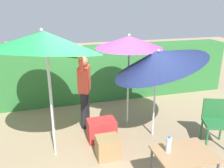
{
  "coord_description": "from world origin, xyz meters",
  "views": [
    {
      "loc": [
        -1.23,
        -4.12,
        2.7
      ],
      "look_at": [
        0.0,
        0.3,
        1.1
      ],
      "focal_mm": 38.42,
      "sensor_mm": 36.0,
      "label": 1
    }
  ],
  "objects_px": {
    "folding_table": "(184,158)",
    "cooler_box": "(102,130)",
    "chair_plastic": "(215,120)",
    "umbrella_orange": "(46,44)",
    "person_vendor": "(84,87)",
    "crate_cardboard": "(108,147)",
    "umbrella_navy": "(129,42)",
    "bottle_water": "(169,145)",
    "umbrella_rainbow": "(158,59)",
    "umbrella_yellow": "(44,42)"
  },
  "relations": [
    {
      "from": "folding_table",
      "to": "cooler_box",
      "type": "bearing_deg",
      "value": 113.22
    },
    {
      "from": "chair_plastic",
      "to": "folding_table",
      "type": "distance_m",
      "value": 1.72
    },
    {
      "from": "umbrella_orange",
      "to": "person_vendor",
      "type": "bearing_deg",
      "value": 8.24
    },
    {
      "from": "chair_plastic",
      "to": "crate_cardboard",
      "type": "height_order",
      "value": "chair_plastic"
    },
    {
      "from": "umbrella_navy",
      "to": "chair_plastic",
      "type": "height_order",
      "value": "umbrella_navy"
    },
    {
      "from": "folding_table",
      "to": "chair_plastic",
      "type": "bearing_deg",
      "value": 38.17
    },
    {
      "from": "chair_plastic",
      "to": "bottle_water",
      "type": "relative_size",
      "value": 3.71
    },
    {
      "from": "umbrella_rainbow",
      "to": "folding_table",
      "type": "height_order",
      "value": "umbrella_rainbow"
    },
    {
      "from": "umbrella_rainbow",
      "to": "person_vendor",
      "type": "height_order",
      "value": "umbrella_rainbow"
    },
    {
      "from": "umbrella_yellow",
      "to": "bottle_water",
      "type": "bearing_deg",
      "value": -43.32
    },
    {
      "from": "umbrella_yellow",
      "to": "crate_cardboard",
      "type": "height_order",
      "value": "umbrella_yellow"
    },
    {
      "from": "umbrella_orange",
      "to": "person_vendor",
      "type": "distance_m",
      "value": 1.22
    },
    {
      "from": "umbrella_navy",
      "to": "folding_table",
      "type": "relative_size",
      "value": 2.57
    },
    {
      "from": "umbrella_navy",
      "to": "umbrella_yellow",
      "type": "bearing_deg",
      "value": -156.04
    },
    {
      "from": "umbrella_yellow",
      "to": "crate_cardboard",
      "type": "xyz_separation_m",
      "value": [
        0.94,
        -0.35,
        -1.89
      ]
    },
    {
      "from": "umbrella_navy",
      "to": "bottle_water",
      "type": "distance_m",
      "value": 2.43
    },
    {
      "from": "umbrella_orange",
      "to": "crate_cardboard",
      "type": "bearing_deg",
      "value": -52.39
    },
    {
      "from": "folding_table",
      "to": "bottle_water",
      "type": "height_order",
      "value": "bottle_water"
    },
    {
      "from": "umbrella_orange",
      "to": "umbrella_rainbow",
      "type": "bearing_deg",
      "value": -20.46
    },
    {
      "from": "umbrella_yellow",
      "to": "folding_table",
      "type": "xyz_separation_m",
      "value": [
        1.73,
        -1.51,
        -1.45
      ]
    },
    {
      "from": "person_vendor",
      "to": "umbrella_yellow",
      "type": "bearing_deg",
      "value": -128.81
    },
    {
      "from": "chair_plastic",
      "to": "cooler_box",
      "type": "relative_size",
      "value": 1.58
    },
    {
      "from": "umbrella_rainbow",
      "to": "crate_cardboard",
      "type": "xyz_separation_m",
      "value": [
        -1.1,
        -0.43,
        -1.46
      ]
    },
    {
      "from": "umbrella_orange",
      "to": "folding_table",
      "type": "relative_size",
      "value": 2.89
    },
    {
      "from": "person_vendor",
      "to": "crate_cardboard",
      "type": "xyz_separation_m",
      "value": [
        0.18,
        -1.29,
        -0.74
      ]
    },
    {
      "from": "cooler_box",
      "to": "folding_table",
      "type": "bearing_deg",
      "value": -66.78
    },
    {
      "from": "chair_plastic",
      "to": "cooler_box",
      "type": "xyz_separation_m",
      "value": [
        -2.11,
        0.71,
        -0.29
      ]
    },
    {
      "from": "chair_plastic",
      "to": "bottle_water",
      "type": "height_order",
      "value": "bottle_water"
    },
    {
      "from": "umbrella_orange",
      "to": "chair_plastic",
      "type": "relative_size",
      "value": 2.6
    },
    {
      "from": "umbrella_orange",
      "to": "umbrella_navy",
      "type": "height_order",
      "value": "umbrella_orange"
    },
    {
      "from": "umbrella_orange",
      "to": "chair_plastic",
      "type": "bearing_deg",
      "value": -22.97
    },
    {
      "from": "umbrella_navy",
      "to": "person_vendor",
      "type": "relative_size",
      "value": 1.1
    },
    {
      "from": "umbrella_rainbow",
      "to": "chair_plastic",
      "type": "height_order",
      "value": "umbrella_rainbow"
    },
    {
      "from": "umbrella_navy",
      "to": "folding_table",
      "type": "xyz_separation_m",
      "value": [
        0.03,
        -2.27,
        -1.25
      ]
    },
    {
      "from": "cooler_box",
      "to": "umbrella_navy",
      "type": "bearing_deg",
      "value": 34.62
    },
    {
      "from": "chair_plastic",
      "to": "folding_table",
      "type": "relative_size",
      "value": 1.11
    },
    {
      "from": "crate_cardboard",
      "to": "bottle_water",
      "type": "relative_size",
      "value": 1.7
    },
    {
      "from": "cooler_box",
      "to": "bottle_water",
      "type": "relative_size",
      "value": 2.35
    },
    {
      "from": "umbrella_rainbow",
      "to": "umbrella_yellow",
      "type": "xyz_separation_m",
      "value": [
        -2.04,
        -0.09,
        0.43
      ]
    },
    {
      "from": "umbrella_rainbow",
      "to": "cooler_box",
      "type": "distance_m",
      "value": 1.8
    },
    {
      "from": "umbrella_rainbow",
      "to": "umbrella_orange",
      "type": "bearing_deg",
      "value": 159.54
    },
    {
      "from": "person_vendor",
      "to": "folding_table",
      "type": "height_order",
      "value": "person_vendor"
    },
    {
      "from": "umbrella_yellow",
      "to": "crate_cardboard",
      "type": "relative_size",
      "value": 6.03
    },
    {
      "from": "umbrella_yellow",
      "to": "chair_plastic",
      "type": "bearing_deg",
      "value": -8.43
    },
    {
      "from": "umbrella_orange",
      "to": "cooler_box",
      "type": "bearing_deg",
      "value": -31.8
    },
    {
      "from": "umbrella_orange",
      "to": "crate_cardboard",
      "type": "relative_size",
      "value": 5.66
    },
    {
      "from": "umbrella_navy",
      "to": "chair_plastic",
      "type": "xyz_separation_m",
      "value": [
        1.38,
        -1.21,
        -1.38
      ]
    },
    {
      "from": "person_vendor",
      "to": "cooler_box",
      "type": "height_order",
      "value": "person_vendor"
    },
    {
      "from": "cooler_box",
      "to": "umbrella_rainbow",
      "type": "bearing_deg",
      "value": -8.84
    },
    {
      "from": "umbrella_yellow",
      "to": "umbrella_navy",
      "type": "height_order",
      "value": "umbrella_yellow"
    }
  ]
}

